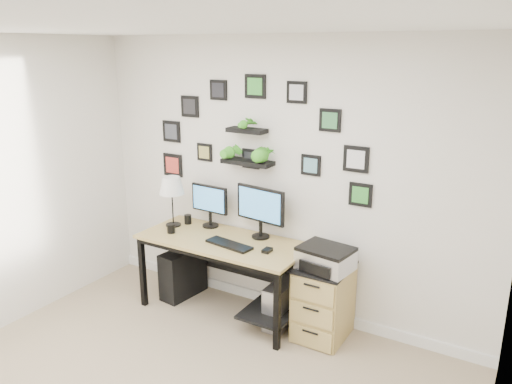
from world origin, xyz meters
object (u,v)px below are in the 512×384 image
Objects in this scene: monitor_left at (210,203)px; pc_tower_grey at (281,304)px; file_cabinet at (323,301)px; desk at (228,251)px; printer at (326,258)px; pc_tower_black at (183,273)px; monitor_right at (260,208)px; table_lamp at (172,187)px; mug at (171,229)px.

pc_tower_grey is at bearing -10.32° from monitor_left.
desk is at bearing -176.54° from file_cabinet.
monitor_left is 0.91× the size of printer.
monitor_left is 1.21m from pc_tower_grey.
monitor_left reaches higher than pc_tower_black.
printer reaches higher than file_cabinet.
pc_tower_grey is at bearing -26.68° from monitor_right.
table_lamp is 1.83m from file_cabinet.
printer is (1.32, -0.18, -0.23)m from monitor_left.
pc_tower_black is (0.09, 0.01, -0.91)m from table_lamp.
pc_tower_black is 1.04× the size of printer.
pc_tower_grey is (1.24, -0.00, -0.95)m from table_lamp.
table_lamp reaches higher than printer.
pc_tower_grey is 0.89× the size of printer.
file_cabinet reaches higher than pc_tower_grey.
monitor_right is 1.12× the size of printer.
pc_tower_black reaches higher than pc_tower_grey.
monitor_left is at bearing 172.27° from printer.
monitor_left is at bearing 150.35° from desk.
monitor_left is 1.02× the size of pc_tower_grey.
pc_tower_black is (-0.83, -0.15, -0.80)m from monitor_right.
pc_tower_grey is at bearing 6.28° from pc_tower_black.
pc_tower_black is (-0.25, -0.16, -0.75)m from monitor_left.
desk is 0.60m from mug.
mug is 0.19× the size of printer.
monitor_right is 6.06× the size of mug.
monitor_right is 0.81m from printer.
file_cabinet is at bearing 1.02° from table_lamp.
printer is (1.66, -0.02, -0.39)m from table_lamp.
desk is 3.73× the size of monitor_left.
printer reaches higher than mug.
table_lamp is at bearing 177.55° from desk.
monitor_right is (0.25, 0.19, 0.42)m from desk.
file_cabinet is (1.30, -0.13, -0.67)m from monitor_left.
desk is 0.52m from monitor_right.
mug is 1.28m from pc_tower_grey.
monitor_right reaches higher than file_cabinet.
monitor_right is 0.91m from pc_tower_grey.
printer is at bearing -7.73° from monitor_left.
monitor_right is at bearing 9.59° from table_lamp.
mug reaches higher than pc_tower_grey.
pc_tower_grey is 0.63× the size of file_cabinet.
table_lamp reaches higher than pc_tower_black.
printer is (1.57, -0.02, 0.52)m from pc_tower_black.
pc_tower_grey is (0.56, 0.03, -0.42)m from desk.
file_cabinet is (0.96, 0.06, -0.29)m from desk.
monitor_right is 1.16m from pc_tower_black.
desk is 0.70m from pc_tower_grey.
table_lamp is at bearing -170.06° from pc_tower_black.
mug reaches higher than pc_tower_black.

